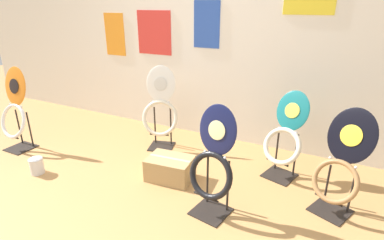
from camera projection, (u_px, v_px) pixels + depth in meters
ground_plane at (82, 230)px, 2.27m from camera, size 14.00×14.00×0.00m
wall_back at (201, 31)px, 3.54m from camera, size 8.00×0.07×2.60m
toilet_seat_display_jazz_black at (340, 169)px, 2.36m from camera, size 0.46×0.45×0.86m
toilet_seat_display_navy_moon at (213, 166)px, 2.31m from camera, size 0.40×0.32×0.91m
toilet_seat_display_white_plain at (160, 111)px, 3.43m from camera, size 0.45×0.35×0.96m
toilet_seat_display_teal_sax at (285, 138)px, 2.85m from camera, size 0.42×0.41×0.84m
toilet_seat_display_orange_sun at (15, 111)px, 3.40m from camera, size 0.40×0.29×0.96m
paint_can at (37, 165)px, 3.00m from camera, size 0.14×0.14×0.17m
storage_box at (170, 168)px, 2.90m from camera, size 0.46×0.35×0.22m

